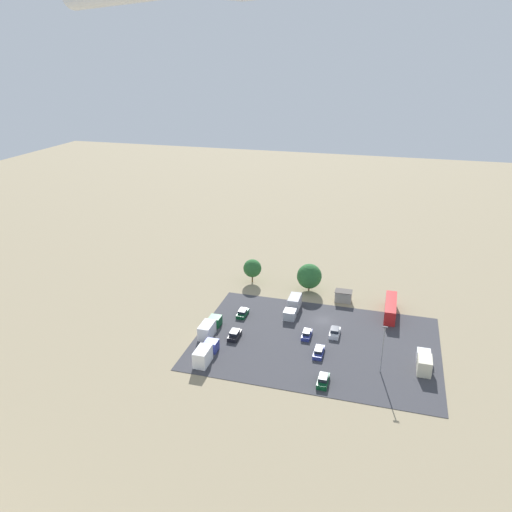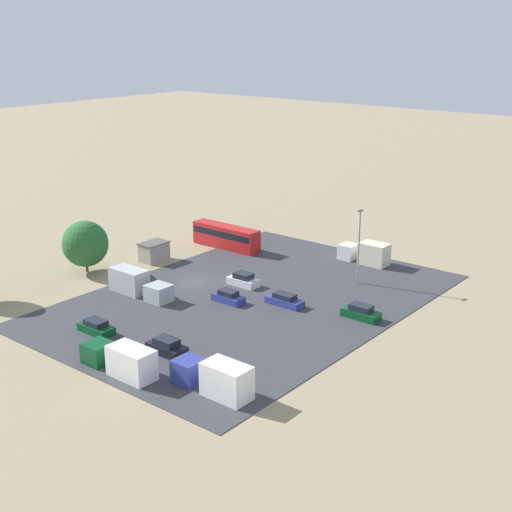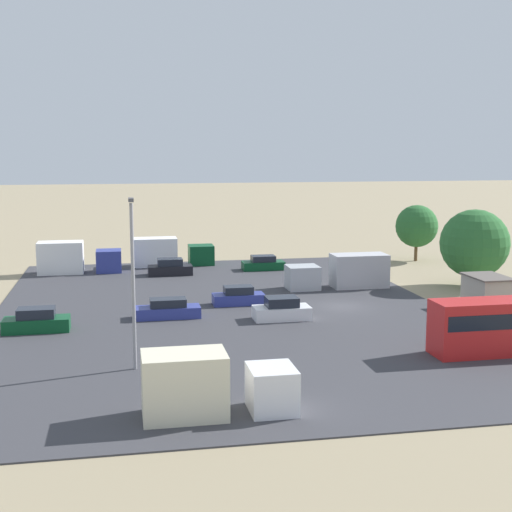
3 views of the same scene
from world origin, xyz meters
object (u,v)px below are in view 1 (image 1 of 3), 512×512
(parked_car_4, at_px, (335,332))
(parked_truck_3, at_px, (424,362))
(parked_truck_0, at_px, (209,328))
(parked_truck_2, at_px, (293,306))
(shed_building, at_px, (343,296))
(parked_car_3, at_px, (235,335))
(parked_truck_1, at_px, (205,353))
(parked_car_2, at_px, (243,313))
(parked_car_1, at_px, (307,334))
(bus, at_px, (390,307))
(parked_car_5, at_px, (319,352))
(parked_car_0, at_px, (323,380))

(parked_car_4, relative_size, parked_truck_3, 0.57)
(parked_truck_0, bearing_deg, parked_truck_2, 44.05)
(shed_building, height_order, parked_car_3, shed_building)
(shed_building, relative_size, parked_car_4, 0.98)
(parked_truck_1, xyz_separation_m, parked_truck_3, (-40.44, -8.40, -0.06))
(parked_truck_3, bearing_deg, parked_truck_2, 151.14)
(parked_car_2, xyz_separation_m, parked_truck_0, (4.43, 9.37, 0.75))
(parked_car_3, bearing_deg, shed_building, 49.14)
(parked_truck_2, distance_m, parked_truck_3, 32.20)
(parked_car_1, bearing_deg, parked_truck_3, -12.73)
(shed_building, height_order, bus, bus)
(parked_truck_0, bearing_deg, parked_car_5, -3.94)
(bus, relative_size, parked_truck_1, 1.39)
(shed_building, bearing_deg, parked_truck_2, 38.05)
(parked_car_0, height_order, parked_truck_0, parked_truck_0)
(parked_car_4, bearing_deg, parked_car_5, 75.53)
(parked_car_4, distance_m, parked_truck_2, 13.32)
(shed_building, bearing_deg, parked_car_4, 90.47)
(parked_car_5, bearing_deg, shed_building, -94.58)
(shed_building, height_order, parked_car_0, shed_building)
(parked_truck_0, height_order, parked_truck_1, parked_truck_1)
(bus, distance_m, parked_truck_3, 21.05)
(shed_building, height_order, parked_truck_0, parked_truck_0)
(parked_truck_2, bearing_deg, parked_truck_1, 62.93)
(shed_building, xyz_separation_m, parked_truck_0, (25.45, 22.69, 0.08))
(shed_building, height_order, parked_car_5, shed_building)
(parked_truck_0, relative_size, parked_truck_2, 0.94)
(parked_car_3, height_order, parked_truck_0, parked_truck_0)
(parked_truck_2, bearing_deg, parked_car_5, 117.84)
(shed_building, bearing_deg, parked_car_1, 73.73)
(shed_building, height_order, parked_truck_1, parked_truck_1)
(parked_car_0, distance_m, parked_car_2, 29.25)
(shed_building, height_order, parked_car_1, shed_building)
(parked_truck_0, distance_m, parked_truck_1, 9.84)
(parked_car_3, distance_m, parked_car_5, 17.90)
(shed_building, height_order, parked_truck_2, parked_truck_2)
(shed_building, xyz_separation_m, parked_car_2, (21.01, 13.32, -0.68))
(shed_building, relative_size, bus, 0.36)
(shed_building, bearing_deg, parked_truck_0, 41.72)
(parked_truck_1, bearing_deg, bus, 40.07)
(parked_truck_3, bearing_deg, parked_car_2, 164.96)
(parked_car_0, bearing_deg, parked_car_4, -89.46)
(parked_truck_1, bearing_deg, shed_building, 54.76)
(shed_building, distance_m, parked_car_3, 30.26)
(parked_car_1, bearing_deg, shed_building, 73.73)
(parked_car_2, xyz_separation_m, parked_car_3, (-1.22, 9.56, 0.06))
(parked_truck_0, xyz_separation_m, parked_truck_1, (-2.75, 9.44, 0.08))
(parked_car_1, height_order, parked_truck_1, parked_truck_1)
(parked_car_0, relative_size, parked_truck_3, 0.61)
(parked_car_2, height_order, parked_car_5, parked_car_2)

